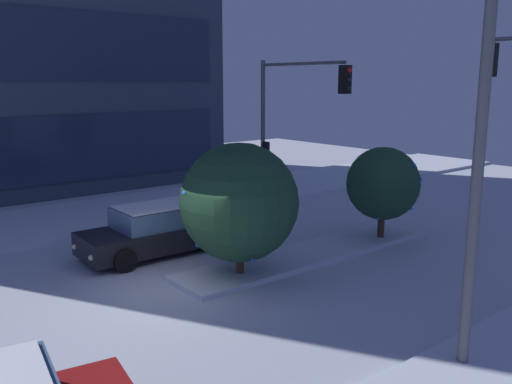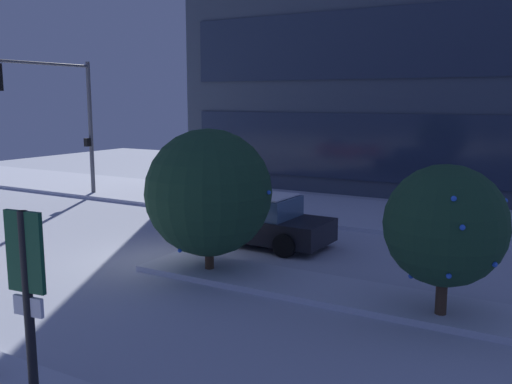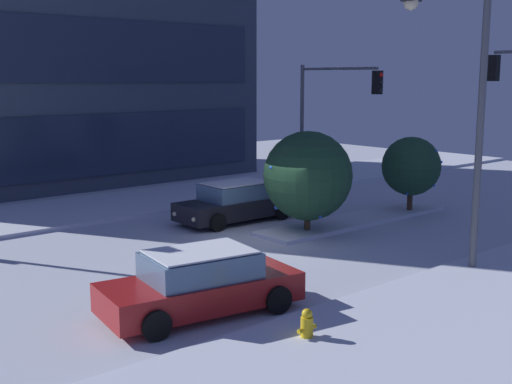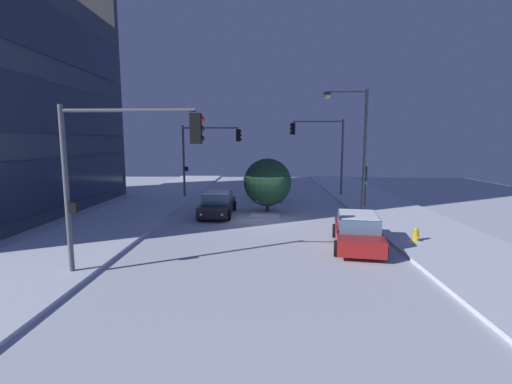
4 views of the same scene
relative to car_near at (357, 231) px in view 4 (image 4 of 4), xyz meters
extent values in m
plane|color=silver|center=(5.86, 4.22, -0.71)|extent=(52.00, 52.00, 0.00)
cube|color=silver|center=(5.86, -4.23, -0.64)|extent=(52.00, 5.20, 0.14)
cube|color=silver|center=(5.86, 12.67, -0.64)|extent=(52.00, 5.20, 0.14)
cube|color=silver|center=(10.25, 4.10, -0.64)|extent=(9.00, 1.80, 0.14)
cube|color=#232D42|center=(6.70, 16.59, 1.48)|extent=(16.90, 0.10, 2.93)
cube|color=#232D42|center=(6.70, 16.59, 5.88)|extent=(16.90, 0.10, 2.93)
cube|color=#232D42|center=(6.70, 16.59, 10.27)|extent=(16.90, 0.10, 2.93)
cube|color=maroon|center=(0.00, 0.00, -0.18)|extent=(4.82, 2.57, 0.66)
cube|color=slate|center=(0.00, 0.00, 0.43)|extent=(2.71, 2.05, 0.60)
cube|color=white|center=(0.00, 0.00, 0.76)|extent=(2.51, 1.91, 0.04)
sphere|color=#F9E5B2|center=(2.38, 0.26, -0.22)|extent=(0.16, 0.16, 0.16)
sphere|color=#F9E5B2|center=(2.18, -0.99, -0.22)|extent=(0.16, 0.16, 0.16)
cylinder|color=black|center=(1.64, 0.68, -0.38)|extent=(0.69, 0.32, 0.66)
cylinder|color=black|center=(1.34, -1.16, -0.38)|extent=(0.69, 0.32, 0.66)
cylinder|color=black|center=(-1.35, 1.16, -0.38)|extent=(0.69, 0.32, 0.66)
cylinder|color=black|center=(-1.64, -0.68, -0.38)|extent=(0.69, 0.32, 0.66)
cube|color=black|center=(6.85, 7.14, -0.18)|extent=(4.70, 1.88, 0.66)
cube|color=slate|center=(6.85, 7.14, 0.43)|extent=(2.55, 1.66, 0.60)
cube|color=white|center=(6.85, 7.14, 0.76)|extent=(2.36, 1.55, 0.04)
sphere|color=#F9E5B2|center=(4.48, 6.57, -0.22)|extent=(0.16, 0.16, 0.16)
sphere|color=#F9E5B2|center=(4.50, 7.79, -0.22)|extent=(0.16, 0.16, 0.16)
cylinder|color=black|center=(5.29, 6.27, -0.38)|extent=(0.66, 0.23, 0.66)
cylinder|color=black|center=(5.32, 8.06, -0.38)|extent=(0.66, 0.23, 0.66)
cylinder|color=black|center=(8.37, 6.21, -0.38)|extent=(0.66, 0.23, 0.66)
cylinder|color=black|center=(8.40, 8.01, -0.38)|extent=(0.66, 0.23, 0.66)
cylinder|color=#565960|center=(15.41, -2.43, 2.55)|extent=(0.18, 0.18, 6.53)
cylinder|color=#565960|center=(15.41, -0.32, 5.62)|extent=(0.12, 4.22, 0.12)
cube|color=black|center=(15.41, 1.79, 5.02)|extent=(0.32, 0.36, 1.00)
sphere|color=red|center=(15.41, 1.98, 5.34)|extent=(0.20, 0.20, 0.20)
sphere|color=black|center=(15.41, 1.98, 5.02)|extent=(0.20, 0.20, 0.20)
sphere|color=black|center=(15.41, 1.98, 4.70)|extent=(0.20, 0.20, 0.20)
cylinder|color=#565960|center=(-3.68, 10.87, 2.22)|extent=(0.18, 0.18, 5.87)
cylinder|color=#565960|center=(-3.68, 8.62, 4.96)|extent=(0.12, 4.50, 0.12)
cube|color=black|center=(-3.68, 6.37, 4.36)|extent=(0.32, 0.36, 1.00)
sphere|color=red|center=(-3.68, 6.18, 4.68)|extent=(0.20, 0.20, 0.20)
sphere|color=black|center=(-3.68, 6.18, 4.36)|extent=(0.20, 0.20, 0.20)
sphere|color=black|center=(-3.68, 6.18, 4.04)|extent=(0.20, 0.20, 0.20)
cube|color=black|center=(-3.68, 10.65, 1.69)|extent=(0.20, 0.24, 0.36)
cylinder|color=#565960|center=(14.00, 10.87, 2.27)|extent=(0.18, 0.18, 5.96)
cylinder|color=#565960|center=(14.00, 8.61, 5.04)|extent=(0.12, 4.53, 0.12)
cube|color=black|center=(14.00, 6.34, 4.44)|extent=(0.32, 0.36, 1.00)
sphere|color=red|center=(14.00, 6.15, 4.76)|extent=(0.20, 0.20, 0.20)
sphere|color=black|center=(14.00, 6.15, 4.44)|extent=(0.20, 0.20, 0.20)
sphere|color=black|center=(14.00, 6.15, 4.12)|extent=(0.20, 0.20, 0.20)
cube|color=black|center=(14.00, 10.65, 1.69)|extent=(0.20, 0.24, 0.36)
cylinder|color=#565960|center=(7.76, -2.26, 3.24)|extent=(0.20, 0.20, 7.90)
cylinder|color=#565960|center=(7.79, -1.02, 7.04)|extent=(0.17, 2.48, 0.10)
cube|color=#333338|center=(7.83, 0.22, 6.94)|extent=(0.56, 0.36, 0.20)
sphere|color=#F9E5B2|center=(7.83, 0.22, 6.81)|extent=(0.44, 0.44, 0.44)
cylinder|color=gold|center=(0.62, -2.82, -0.43)|extent=(0.26, 0.26, 0.56)
sphere|color=gold|center=(0.62, -2.82, -0.08)|extent=(0.22, 0.22, 0.22)
cylinder|color=gold|center=(0.44, -2.82, -0.40)|extent=(0.12, 0.10, 0.10)
cylinder|color=gold|center=(0.80, -2.82, -0.40)|extent=(0.12, 0.10, 0.10)
cylinder|color=black|center=(9.59, -2.87, 0.77)|extent=(0.12, 0.12, 2.97)
cube|color=#144C2D|center=(9.59, -2.87, 1.76)|extent=(0.55, 0.12, 0.99)
cube|color=white|center=(9.59, -2.87, 1.09)|extent=(0.44, 0.10, 0.24)
cylinder|color=#473323|center=(13.06, 3.76, -0.26)|extent=(0.22, 0.22, 0.91)
sphere|color=#1E4228|center=(13.06, 3.76, 1.19)|extent=(2.33, 2.33, 2.33)
sphere|color=blue|center=(14.03, 3.32, 0.68)|extent=(0.10, 0.10, 0.10)
sphere|color=blue|center=(13.35, 2.85, 0.49)|extent=(0.10, 0.10, 0.10)
sphere|color=blue|center=(14.02, 4.23, 1.68)|extent=(0.10, 0.10, 0.10)
sphere|color=blue|center=(13.55, 2.71, 1.41)|extent=(0.10, 0.10, 0.10)
sphere|color=blue|center=(13.36, 2.84, 1.87)|extent=(0.10, 0.10, 0.10)
sphere|color=blue|center=(12.52, 3.50, 0.17)|extent=(0.10, 0.10, 0.10)
cylinder|color=#473323|center=(7.46, 3.96, -0.35)|extent=(0.22, 0.22, 0.73)
sphere|color=#1E4228|center=(7.46, 3.96, 1.33)|extent=(3.08, 3.08, 3.08)
sphere|color=blue|center=(7.39, 5.50, 1.57)|extent=(0.10, 0.10, 0.10)
sphere|color=blue|center=(5.98, 4.24, 1.72)|extent=(0.10, 0.10, 0.10)
sphere|color=blue|center=(8.99, 4.20, 1.42)|extent=(0.10, 0.10, 0.10)
sphere|color=blue|center=(6.52, 4.53, 0.22)|extent=(0.10, 0.10, 0.10)
sphere|color=blue|center=(7.21, 3.11, 0.05)|extent=(0.10, 0.10, 0.10)
sphere|color=blue|center=(7.52, 4.74, -0.02)|extent=(0.10, 0.10, 0.10)
sphere|color=blue|center=(7.82, 4.77, 0.05)|extent=(0.10, 0.10, 0.10)
sphere|color=blue|center=(6.59, 4.64, 0.23)|extent=(0.10, 0.10, 0.10)
camera|label=1|loc=(-0.84, -6.93, 4.39)|focal=38.28mm
camera|label=2|loc=(15.23, -7.11, 3.55)|focal=39.75mm
camera|label=3|loc=(-8.53, -11.82, 4.68)|focal=46.26mm
camera|label=4|loc=(-15.67, 4.05, 3.94)|focal=25.32mm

